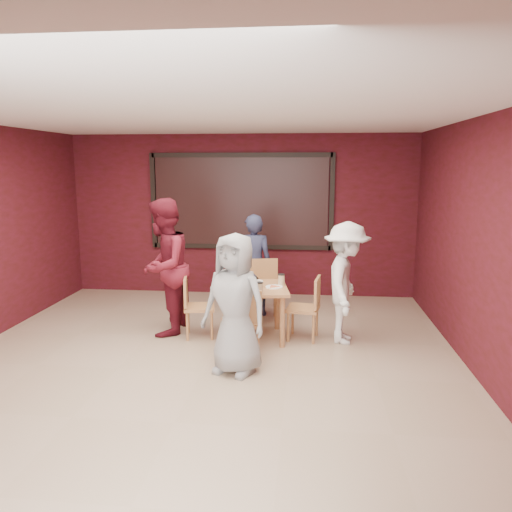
# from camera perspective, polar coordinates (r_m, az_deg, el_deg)

# --- Properties ---
(floor) EXTENTS (7.00, 7.00, 0.00)m
(floor) POSITION_cam_1_polar(r_m,az_deg,el_deg) (5.74, -6.32, -13.05)
(floor) COLOR tan
(floor) RESTS_ON ground
(window_blinds) EXTENTS (3.00, 0.02, 1.50)m
(window_blinds) POSITION_cam_1_polar(r_m,az_deg,el_deg) (8.69, -1.73, 6.25)
(window_blinds) COLOR black
(dining_table) EXTENTS (1.02, 1.02, 0.85)m
(dining_table) POSITION_cam_1_polar(r_m,az_deg,el_deg) (6.55, -0.38, -4.22)
(dining_table) COLOR #B4744A
(dining_table) RESTS_ON floor
(chair_front) EXTENTS (0.53, 0.53, 0.85)m
(chair_front) POSITION_cam_1_polar(r_m,az_deg,el_deg) (5.89, -1.58, -7.34)
(chair_front) COLOR #AC7643
(chair_front) RESTS_ON floor
(chair_back) EXTENTS (0.52, 0.52, 0.90)m
(chair_back) POSITION_cam_1_polar(r_m,az_deg,el_deg) (7.41, 0.96, -3.44)
(chair_back) COLOR #AC7643
(chair_back) RESTS_ON floor
(chair_left) EXTENTS (0.46, 0.46, 0.82)m
(chair_left) POSITION_cam_1_polar(r_m,az_deg,el_deg) (6.71, -7.08, -5.38)
(chair_left) COLOR #AC7643
(chair_left) RESTS_ON floor
(chair_right) EXTENTS (0.46, 0.46, 0.84)m
(chair_right) POSITION_cam_1_polar(r_m,az_deg,el_deg) (6.59, 6.02, -5.54)
(chair_right) COLOR #AC7643
(chair_right) RESTS_ON floor
(diner_front) EXTENTS (0.89, 0.74, 1.56)m
(diner_front) POSITION_cam_1_polar(r_m,az_deg,el_deg) (5.46, -2.42, -5.50)
(diner_front) COLOR gray
(diner_front) RESTS_ON floor
(diner_back) EXTENTS (0.58, 0.39, 1.55)m
(diner_back) POSITION_cam_1_polar(r_m,az_deg,el_deg) (7.57, -0.29, -1.03)
(diner_back) COLOR #292D49
(diner_back) RESTS_ON floor
(diner_left) EXTENTS (0.76, 0.94, 1.84)m
(diner_left) POSITION_cam_1_polar(r_m,az_deg,el_deg) (6.82, -10.48, -1.24)
(diner_left) COLOR maroon
(diner_left) RESTS_ON floor
(diner_right) EXTENTS (0.72, 1.08, 1.57)m
(diner_right) POSITION_cam_1_polar(r_m,az_deg,el_deg) (6.50, 10.27, -3.04)
(diner_right) COLOR white
(diner_right) RESTS_ON floor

